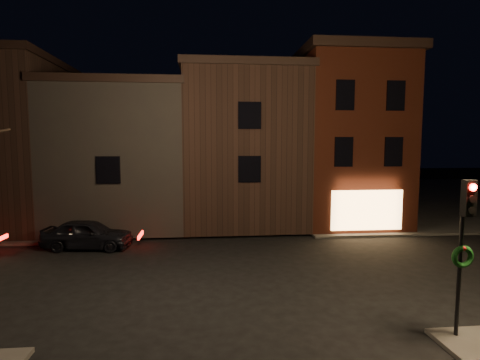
% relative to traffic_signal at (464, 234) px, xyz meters
% --- Properties ---
extents(ground, '(120.00, 120.00, 0.00)m').
position_rel_traffic_signal_xyz_m(ground, '(-5.60, 5.51, -2.81)').
color(ground, black).
rests_on(ground, ground).
extents(sidewalk_far_right, '(30.00, 30.00, 0.12)m').
position_rel_traffic_signal_xyz_m(sidewalk_far_right, '(14.40, 25.51, -2.75)').
color(sidewalk_far_right, '#2D2B28').
rests_on(sidewalk_far_right, ground).
extents(corner_building, '(6.50, 8.50, 10.50)m').
position_rel_traffic_signal_xyz_m(corner_building, '(2.40, 14.98, 2.59)').
color(corner_building, '#3C140A').
rests_on(corner_building, ground).
extents(row_building_a, '(7.30, 10.30, 9.40)m').
position_rel_traffic_signal_xyz_m(row_building_a, '(-4.10, 16.01, 2.03)').
color(row_building_a, black).
rests_on(row_building_a, ground).
extents(row_building_b, '(7.80, 10.30, 8.40)m').
position_rel_traffic_signal_xyz_m(row_building_b, '(-11.35, 16.01, 1.53)').
color(row_building_b, black).
rests_on(row_building_b, ground).
extents(row_building_c, '(7.30, 10.30, 9.90)m').
position_rel_traffic_signal_xyz_m(row_building_c, '(-18.60, 16.01, 2.28)').
color(row_building_c, black).
rests_on(row_building_c, ground).
extents(traffic_signal, '(0.58, 0.38, 4.05)m').
position_rel_traffic_signal_xyz_m(traffic_signal, '(0.00, 0.00, 0.00)').
color(traffic_signal, black).
rests_on(traffic_signal, sidewalk_near_right).
extents(parked_car_a, '(4.33, 2.10, 1.42)m').
position_rel_traffic_signal_xyz_m(parked_car_a, '(-12.10, 9.72, -2.10)').
color(parked_car_a, black).
rests_on(parked_car_a, ground).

